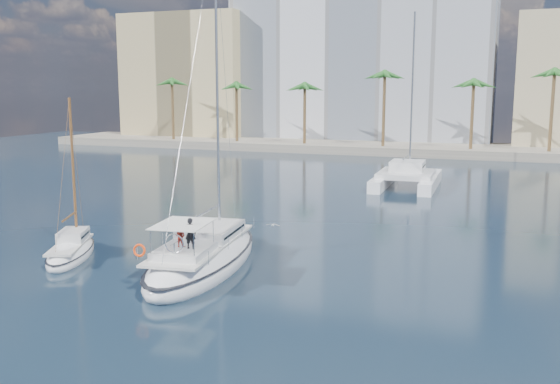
% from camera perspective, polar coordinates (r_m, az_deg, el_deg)
% --- Properties ---
extents(ground, '(160.00, 160.00, 0.00)m').
position_cam_1_polar(ground, '(35.14, -0.62, -6.11)').
color(ground, black).
rests_on(ground, ground).
extents(quay, '(120.00, 14.00, 1.20)m').
position_cam_1_polar(quay, '(93.78, 12.99, 3.87)').
color(quay, gray).
rests_on(quay, ground).
extents(building_modern, '(42.00, 16.00, 28.00)m').
position_cam_1_polar(building_modern, '(107.42, 7.66, 11.87)').
color(building_modern, silver).
rests_on(building_modern, ground).
extents(building_tan_left, '(22.00, 14.00, 22.00)m').
position_cam_1_polar(building_tan_left, '(114.25, -7.92, 10.22)').
color(building_tan_left, tan).
rests_on(building_tan_left, ground).
extents(palm_left, '(3.60, 3.60, 12.30)m').
position_cam_1_polar(palm_left, '(99.90, -7.13, 9.93)').
color(palm_left, brown).
rests_on(palm_left, ground).
extents(palm_centre, '(3.60, 3.60, 12.30)m').
position_cam_1_polar(palm_centre, '(89.40, 12.87, 9.82)').
color(palm_centre, brown).
rests_on(palm_centre, ground).
extents(main_sloop, '(5.62, 13.12, 18.87)m').
position_cam_1_polar(main_sloop, '(33.53, -6.99, -5.97)').
color(main_sloop, white).
rests_on(main_sloop, ground).
extents(small_sloop, '(4.54, 6.85, 9.46)m').
position_cam_1_polar(small_sloop, '(37.16, -18.55, -5.15)').
color(small_sloop, white).
rests_on(small_sloop, ground).
extents(catamaran, '(6.02, 11.51, 16.61)m').
position_cam_1_polar(catamaran, '(61.36, 11.53, 1.53)').
color(catamaran, white).
rests_on(catamaran, ground).
extents(seagull, '(0.92, 0.40, 0.17)m').
position_cam_1_polar(seagull, '(39.53, -0.65, -3.03)').
color(seagull, silver).
rests_on(seagull, ground).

